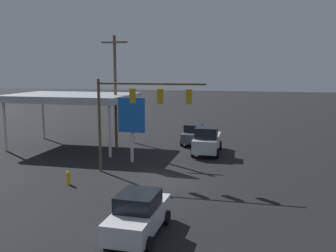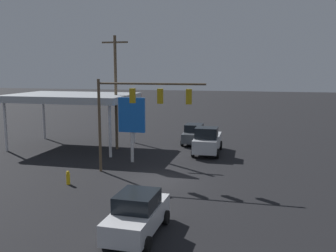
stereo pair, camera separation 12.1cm
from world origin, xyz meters
TOP-DOWN VIEW (x-y plane):
  - ground_plane at (0.00, 0.00)m, footprint 200.00×200.00m
  - traffic_signal_assembly at (1.90, -1.16)m, footprint 7.61×0.43m
  - utility_pole at (6.34, -8.43)m, footprint 2.40×0.26m
  - gas_station_canopy at (10.65, -8.44)m, footprint 11.08×7.42m
  - price_sign at (3.42, -4.20)m, footprint 2.12×0.27m
  - sedan_far at (-1.04, 8.14)m, footprint 2.15×4.44m
  - pickup_parked at (-1.94, -8.50)m, footprint 2.34×5.24m
  - sedan_waiting at (-0.09, -12.58)m, footprint 2.13×4.44m
  - fire_hydrant at (5.52, 2.23)m, footprint 0.24×0.24m

SIDE VIEW (x-z plane):
  - ground_plane at x=0.00m, z-range 0.00..0.00m
  - fire_hydrant at x=5.52m, z-range 0.00..0.88m
  - sedan_far at x=-1.04m, z-range -0.01..1.92m
  - sedan_waiting at x=-0.09m, z-range -0.01..1.92m
  - pickup_parked at x=-1.94m, z-range -0.09..2.31m
  - price_sign at x=3.42m, z-range 0.99..6.07m
  - gas_station_canopy at x=10.65m, z-range 2.13..7.09m
  - traffic_signal_assembly at x=1.90m, z-range 1.61..8.20m
  - utility_pole at x=6.34m, z-range 0.29..10.45m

